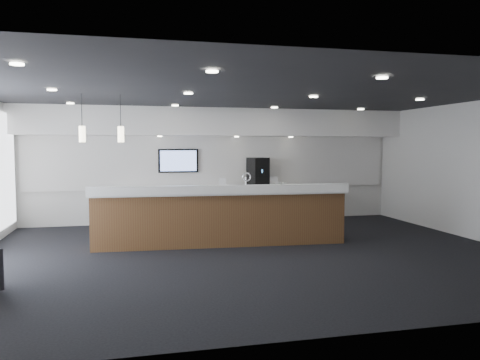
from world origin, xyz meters
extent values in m
plane|color=black|center=(0.00, 0.00, 0.00)|extent=(10.00, 10.00, 0.00)
cube|color=black|center=(0.00, 0.00, 3.00)|extent=(10.00, 8.00, 0.02)
cube|color=silver|center=(0.00, 4.00, 1.50)|extent=(10.00, 0.02, 3.00)
cube|color=silver|center=(0.00, 3.55, 2.65)|extent=(10.00, 0.90, 0.70)
cube|color=silver|center=(0.00, 3.97, 1.60)|extent=(9.80, 0.06, 1.40)
cube|color=gray|center=(0.00, 3.64, 0.45)|extent=(5.00, 0.60, 0.90)
cube|color=white|center=(0.00, 3.64, 0.93)|extent=(5.06, 0.66, 0.05)
cylinder|color=silver|center=(-2.00, 3.32, 0.50)|extent=(0.60, 0.02, 0.02)
cylinder|color=silver|center=(-1.00, 3.32, 0.50)|extent=(0.60, 0.02, 0.02)
cylinder|color=silver|center=(0.00, 3.32, 0.50)|extent=(0.60, 0.02, 0.02)
cylinder|color=silver|center=(1.00, 3.32, 0.50)|extent=(0.60, 0.02, 0.02)
cylinder|color=silver|center=(2.00, 3.32, 0.50)|extent=(0.60, 0.02, 0.02)
cube|color=black|center=(-1.00, 3.91, 1.65)|extent=(1.05, 0.07, 0.62)
cube|color=blue|center=(-1.00, 3.87, 1.65)|extent=(0.95, 0.01, 0.54)
cylinder|color=#F9EAC2|center=(-2.40, 0.80, 2.25)|extent=(0.12, 0.12, 0.30)
cylinder|color=#F9EAC2|center=(-3.10, 0.80, 2.25)|extent=(0.12, 0.12, 0.30)
cube|color=brown|center=(-0.44, 0.93, 0.53)|extent=(5.14, 1.02, 1.05)
cube|color=white|center=(-0.44, 0.93, 1.08)|extent=(5.22, 1.11, 0.06)
cube|color=white|center=(-0.46, 0.54, 1.17)|extent=(5.18, 0.43, 0.18)
cylinder|color=silver|center=(0.11, 1.00, 1.25)|extent=(0.04, 0.04, 0.28)
torus|color=silver|center=(0.11, 0.94, 1.39)|extent=(0.19, 0.04, 0.19)
cube|color=black|center=(1.11, 3.65, 1.34)|extent=(0.56, 0.60, 0.78)
cube|color=silver|center=(1.11, 3.38, 0.96)|extent=(0.28, 0.12, 0.02)
cube|color=white|center=(0.11, 3.54, 1.07)|extent=(0.18, 0.07, 0.25)
cube|color=white|center=(1.53, 3.55, 1.09)|extent=(0.20, 0.05, 0.27)
imported|color=white|center=(1.83, 3.57, 1.00)|extent=(0.11, 0.11, 0.10)
imported|color=white|center=(1.69, 3.57, 1.00)|extent=(0.16, 0.16, 0.10)
imported|color=white|center=(1.55, 3.57, 1.00)|extent=(0.14, 0.14, 0.10)
imported|color=white|center=(1.41, 3.57, 1.00)|extent=(0.14, 0.14, 0.10)
imported|color=white|center=(1.27, 3.57, 1.00)|extent=(0.15, 0.15, 0.10)
imported|color=white|center=(1.13, 3.57, 1.00)|extent=(0.12, 0.12, 0.10)
camera|label=1|loc=(-2.24, -8.46, 2.00)|focal=35.00mm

